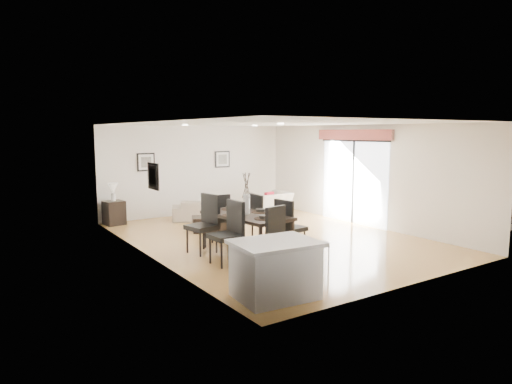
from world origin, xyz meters
TOP-DOWN VIEW (x-y plane):
  - ground at (0.00, 0.00)m, footprint 8.00×8.00m
  - wall_back at (0.00, 4.00)m, footprint 6.00×0.04m
  - wall_front at (0.00, -4.00)m, footprint 6.00×0.04m
  - wall_left at (-3.00, 0.00)m, footprint 0.04×8.00m
  - wall_right at (3.00, 0.00)m, footprint 0.04×8.00m
  - ceiling at (0.00, 0.00)m, footprint 6.00×8.00m
  - sofa at (-0.19, 2.89)m, footprint 2.18×1.54m
  - armchair at (1.64, 2.39)m, footprint 1.11×0.97m
  - courtyard_plant_a at (5.46, -0.84)m, footprint 0.76×0.70m
  - courtyard_plant_b at (5.56, 1.51)m, footprint 0.44×0.44m
  - dining_table at (-1.20, -0.79)m, footprint 1.24×2.08m
  - dining_chair_wnear at (-1.88, -1.27)m, footprint 0.56×0.56m
  - dining_chair_wfar at (-1.89, -0.27)m, footprint 0.65×0.65m
  - dining_chair_enear at (-0.51, -1.29)m, footprint 0.58×0.58m
  - dining_chair_efar at (-0.51, -0.29)m, footprint 0.53×0.53m
  - dining_chair_head at (-1.22, -2.00)m, footprint 0.62×0.62m
  - dining_chair_foot at (-1.21, 0.43)m, footprint 0.52×0.52m
  - vase at (-1.20, -0.79)m, footprint 1.11×1.71m
  - coffee_table at (-0.83, 1.49)m, footprint 1.08×0.87m
  - side_table at (-2.66, 3.66)m, footprint 0.55×0.55m
  - table_lamp at (-2.66, 3.66)m, footprint 0.25×0.25m
  - cushion at (1.53, 2.29)m, footprint 0.34×0.18m
  - kitchen_island at (-2.23, -3.23)m, footprint 1.33×1.07m
  - bar_stool at (-1.36, -3.23)m, footprint 0.34×0.34m
  - framed_print_back_left at (-1.60, 3.97)m, footprint 0.52×0.04m
  - framed_print_back_right at (0.90, 3.97)m, footprint 0.52×0.04m
  - framed_print_left_wall at (-2.97, -0.20)m, footprint 0.04×0.52m
  - sliding_door at (2.96, 0.30)m, footprint 0.12×2.70m
  - courtyard at (6.16, 0.87)m, footprint 6.00×6.00m

SIDE VIEW (x-z plane):
  - ground at x=0.00m, z-range 0.00..0.00m
  - coffee_table at x=-0.83m, z-range 0.00..0.37m
  - sofa at x=-0.19m, z-range 0.00..0.59m
  - side_table at x=-2.66m, z-range 0.00..0.65m
  - courtyard_plant_b at x=5.56m, z-range 0.00..0.66m
  - courtyard_plant_a at x=5.46m, z-range 0.00..0.70m
  - armchair at x=1.64m, z-range 0.00..0.72m
  - kitchen_island at x=-2.23m, z-range 0.01..0.88m
  - cushion at x=1.53m, z-range 0.41..0.74m
  - dining_chair_foot at x=-1.21m, z-range 0.06..1.16m
  - dining_chair_efar at x=-0.51m, z-range 0.07..1.20m
  - bar_stool at x=-1.36m, z-range 0.26..1.00m
  - dining_chair_enear at x=-0.51m, z-range 0.07..1.20m
  - dining_chair_head at x=-1.22m, z-range 0.07..1.20m
  - dining_chair_wnear at x=-1.88m, z-range 0.07..1.28m
  - dining_chair_wfar at x=-1.89m, z-range 0.07..1.29m
  - dining_table at x=-1.20m, z-range 0.33..1.15m
  - courtyard at x=6.16m, z-range -0.08..1.92m
  - table_lamp at x=-2.66m, z-range 0.72..1.21m
  - vase at x=-1.20m, z-range 0.74..1.61m
  - wall_back at x=0.00m, z-range 0.00..2.70m
  - wall_front at x=0.00m, z-range 0.00..2.70m
  - wall_left at x=-3.00m, z-range 0.00..2.70m
  - wall_right at x=3.00m, z-range 0.00..2.70m
  - framed_print_back_left at x=-1.60m, z-range 1.39..1.91m
  - framed_print_back_right at x=0.90m, z-range 1.39..1.91m
  - framed_print_left_wall at x=-2.97m, z-range 1.39..1.91m
  - sliding_door at x=2.96m, z-range 0.38..2.95m
  - ceiling at x=0.00m, z-range 2.69..2.71m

